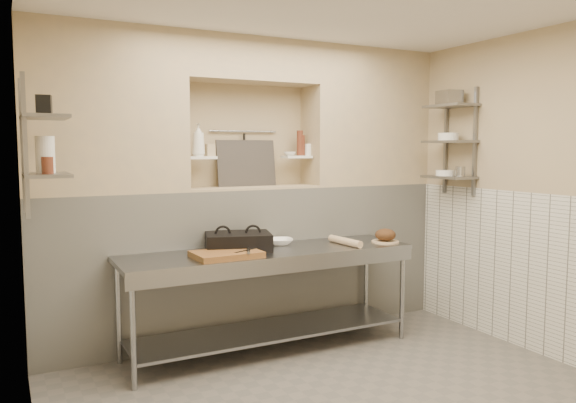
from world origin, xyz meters
TOP-DOWN VIEW (x-y plane):
  - wall_left at (-2.05, 0.00)m, footprint 0.10×3.90m
  - wall_right at (2.05, 0.00)m, footprint 0.10×3.90m
  - wall_back at (0.00, 2.00)m, footprint 4.00×0.10m
  - backwall_lower at (0.00, 1.75)m, footprint 4.00×0.40m
  - alcove_sill at (0.00, 1.75)m, footprint 1.30×0.40m
  - backwall_pillar_left at (-1.33, 1.75)m, footprint 1.35×0.40m
  - backwall_pillar_right at (1.33, 1.75)m, footprint 1.35×0.40m
  - backwall_header at (0.00, 1.75)m, footprint 1.30×0.40m
  - wainscot_left at (-1.99, 0.00)m, footprint 0.02×3.90m
  - wainscot_right at (1.99, 0.00)m, footprint 0.02×3.90m
  - alcove_shelf_left at (-0.50, 1.75)m, footprint 0.28×0.16m
  - alcove_shelf_right at (0.50, 1.75)m, footprint 0.28×0.16m
  - utensil_rail at (0.00, 1.92)m, footprint 0.70×0.02m
  - hanging_steel at (0.00, 1.90)m, footprint 0.02×0.02m
  - splash_panel at (0.00, 1.85)m, footprint 0.60×0.08m
  - shelf_rail_left_a at (-1.98, 1.25)m, footprint 0.03×0.03m
  - shelf_rail_left_b at (-1.98, 0.85)m, footprint 0.03×0.03m
  - wall_shelf_left_lower at (-1.84, 1.05)m, footprint 0.30×0.50m
  - wall_shelf_left_upper at (-1.84, 1.05)m, footprint 0.30×0.50m
  - shelf_rail_right_a at (1.98, 1.25)m, footprint 0.03×0.03m
  - shelf_rail_right_b at (1.98, 0.85)m, footprint 0.03×0.03m
  - wall_shelf_right_lower at (1.84, 1.05)m, footprint 0.30×0.50m
  - wall_shelf_right_mid at (1.84, 1.05)m, footprint 0.30×0.50m
  - wall_shelf_right_upper at (1.84, 1.05)m, footprint 0.30×0.50m
  - prep_table at (-0.07, 1.18)m, footprint 2.60×0.70m
  - panini_press at (-0.31, 1.31)m, footprint 0.65×0.54m
  - cutting_board at (-0.51, 1.07)m, footprint 0.55×0.39m
  - knife_blade at (-0.36, 1.03)m, footprint 0.24×0.14m
  - tongs at (-0.34, 1.01)m, footprint 0.13×0.26m
  - mixing_bowl at (0.14, 1.40)m, footprint 0.29×0.29m
  - rolling_pin at (0.67, 1.12)m, footprint 0.10×0.44m
  - bread_board at (1.08, 1.06)m, footprint 0.26×0.26m
  - bread_loaf at (1.08, 1.06)m, footprint 0.19×0.19m
  - bottle_soap at (-0.51, 1.74)m, footprint 0.12×0.12m
  - jar_alcove at (-0.40, 1.75)m, footprint 0.08×0.08m
  - bowl_alcove at (0.41, 1.73)m, footprint 0.13×0.13m
  - condiment_a at (0.58, 1.78)m, footprint 0.06×0.06m
  - condiment_b at (0.55, 1.78)m, footprint 0.06×0.06m
  - condiment_c at (0.64, 1.76)m, footprint 0.07×0.07m
  - jug_left at (-1.84, 1.11)m, footprint 0.13×0.13m
  - jar_left at (-1.84, 0.95)m, footprint 0.08×0.08m
  - box_left_upper at (-1.84, 1.04)m, footprint 0.11×0.11m
  - bowl_right at (1.84, 1.10)m, footprint 0.18×0.18m
  - canister_right at (1.84, 0.90)m, footprint 0.10×0.10m
  - bowl_right_mid at (1.84, 1.07)m, footprint 0.20×0.20m
  - basket_right at (1.84, 1.07)m, footprint 0.21×0.24m

SIDE VIEW (x-z plane):
  - prep_table at x=-0.07m, z-range 0.19..1.09m
  - backwall_lower at x=0.00m, z-range 0.00..1.40m
  - wainscot_left at x=-1.99m, z-range 0.00..1.40m
  - wainscot_right at x=1.99m, z-range 0.00..1.40m
  - bread_board at x=1.08m, z-range 0.90..0.91m
  - cutting_board at x=-0.51m, z-range 0.90..0.95m
  - mixing_bowl at x=0.14m, z-range 0.90..0.96m
  - rolling_pin at x=0.67m, z-range 0.90..0.97m
  - knife_blade at x=-0.36m, z-range 0.95..0.95m
  - tongs at x=-0.34m, z-range 0.95..0.97m
  - bread_loaf at x=1.08m, z-range 0.91..1.03m
  - panini_press at x=-0.31m, z-range 0.90..1.05m
  - wall_left at x=-2.05m, z-range 0.00..2.80m
  - wall_right at x=2.05m, z-range 0.00..2.80m
  - wall_back at x=0.00m, z-range 0.00..2.80m
  - alcove_sill at x=0.00m, z-range 1.40..1.42m
  - wall_shelf_right_lower at x=1.84m, z-range 1.49..1.51m
  - bowl_right at x=1.84m, z-range 1.51..1.57m
  - canister_right at x=1.84m, z-range 1.51..1.61m
  - wall_shelf_left_lower at x=-1.84m, z-range 1.59..1.61m
  - splash_panel at x=0.00m, z-range 1.42..1.86m
  - jar_left at x=-1.84m, z-range 1.61..1.73m
  - alcove_shelf_left at x=-0.50m, z-range 1.69..1.71m
  - alcove_shelf_right at x=0.50m, z-range 1.69..1.71m
  - bowl_alcove at x=0.41m, z-range 1.71..1.75m
  - jug_left at x=-1.84m, z-range 1.61..1.87m
  - jar_alcove at x=-0.40m, z-range 1.71..1.83m
  - condiment_c at x=0.64m, z-range 1.71..1.83m
  - hanging_steel at x=0.00m, z-range 1.63..1.93m
  - shelf_rail_left_a at x=-1.98m, z-range 1.33..2.27m
  - shelf_rail_left_b at x=-1.98m, z-range 1.33..2.27m
  - condiment_a at x=0.58m, z-range 1.71..1.92m
  - condiment_b at x=0.55m, z-range 1.71..1.96m
  - shelf_rail_right_a at x=1.98m, z-range 1.33..2.38m
  - shelf_rail_right_b at x=1.98m, z-range 1.33..2.38m
  - wall_shelf_right_mid at x=1.84m, z-range 1.84..1.86m
  - bottle_soap at x=-0.51m, z-range 1.71..2.01m
  - bowl_right_mid at x=1.84m, z-range 1.86..1.94m
  - utensil_rail at x=0.00m, z-range 1.94..1.96m
  - wall_shelf_left_upper at x=-1.84m, z-range 1.99..2.01m
  - box_left_upper at x=-1.84m, z-range 2.01..2.15m
  - backwall_pillar_left at x=-1.33m, z-range 1.40..2.80m
  - backwall_pillar_right at x=1.33m, z-range 1.40..2.80m
  - wall_shelf_right_upper at x=1.84m, z-range 2.19..2.21m
  - basket_right at x=1.84m, z-range 2.21..2.35m
  - backwall_header at x=0.00m, z-range 2.40..2.80m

